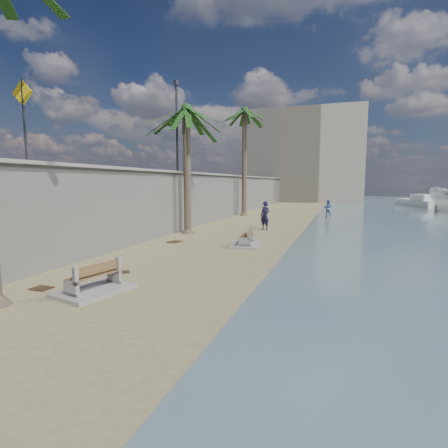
# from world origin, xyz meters

# --- Properties ---
(ground_plane) EXTENTS (140.00, 140.00, 0.00)m
(ground_plane) POSITION_xyz_m (0.00, 0.00, 0.00)
(ground_plane) COLOR #8F8158
(seawall) EXTENTS (0.45, 70.00, 3.50)m
(seawall) POSITION_xyz_m (-5.20, 20.00, 1.75)
(seawall) COLOR gray
(seawall) RESTS_ON ground_plane
(wall_cap) EXTENTS (0.80, 70.00, 0.12)m
(wall_cap) POSITION_xyz_m (-5.20, 20.00, 3.55)
(wall_cap) COLOR gray
(wall_cap) RESTS_ON seawall
(end_building) EXTENTS (18.00, 12.00, 14.00)m
(end_building) POSITION_xyz_m (-2.00, 52.00, 7.00)
(end_building) COLOR #B7AA93
(end_building) RESTS_ON ground_plane
(bench_near) EXTENTS (1.68, 2.13, 0.79)m
(bench_near) POSITION_xyz_m (-2.01, 0.68, 0.35)
(bench_near) COLOR gray
(bench_near) RESTS_ON ground_plane
(bench_far) EXTENTS (1.59, 2.10, 0.80)m
(bench_far) POSITION_xyz_m (-0.00, 8.73, 0.35)
(bench_far) COLOR gray
(bench_far) RESTS_ON ground_plane
(palm_mid) EXTENTS (5.00, 5.00, 7.95)m
(palm_mid) POSITION_xyz_m (-4.28, 11.57, 6.95)
(palm_mid) COLOR brown
(palm_mid) RESTS_ON ground_plane
(palm_back) EXTENTS (5.00, 5.00, 10.08)m
(palm_back) POSITION_xyz_m (-4.17, 23.34, 9.01)
(palm_back) COLOR brown
(palm_back) RESTS_ON ground_plane
(pedestrian_sign) EXTENTS (0.78, 0.07, 2.40)m
(pedestrian_sign) POSITION_xyz_m (-5.00, 1.50, 5.15)
(pedestrian_sign) COLOR #2D2D33
(pedestrian_sign) RESTS_ON wall_cap
(streetlight) EXTENTS (0.28, 0.28, 5.12)m
(streetlight) POSITION_xyz_m (-5.10, 12.00, 6.64)
(streetlight) COLOR #2D2D33
(streetlight) RESTS_ON wall_cap
(person_a) EXTENTS (0.88, 0.77, 2.05)m
(person_a) POSITION_xyz_m (-0.35, 14.44, 1.03)
(person_a) COLOR #161336
(person_a) RESTS_ON ground_plane
(person_b) EXTENTS (0.86, 0.69, 1.66)m
(person_b) POSITION_xyz_m (3.00, 24.17, 0.83)
(person_b) COLOR #4D6EA0
(person_b) RESTS_ON ground_plane
(yacht_far) EXTENTS (4.69, 8.96, 1.50)m
(yacht_far) POSITION_xyz_m (13.32, 42.38, 0.35)
(yacht_far) COLOR silver
(yacht_far) RESTS_ON bay_water
(debris_b) EXTENTS (0.54, 0.44, 0.03)m
(debris_b) POSITION_xyz_m (-3.63, 0.47, 0.01)
(debris_b) COLOR #382616
(debris_b) RESTS_ON ground_plane
(debris_c) EXTENTS (0.69, 0.79, 0.03)m
(debris_c) POSITION_xyz_m (-3.62, 8.58, 0.01)
(debris_c) COLOR #382616
(debris_c) RESTS_ON ground_plane
(debris_d) EXTENTS (0.56, 0.55, 0.03)m
(debris_d) POSITION_xyz_m (-2.55, 2.70, 0.01)
(debris_d) COLOR #382616
(debris_d) RESTS_ON ground_plane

